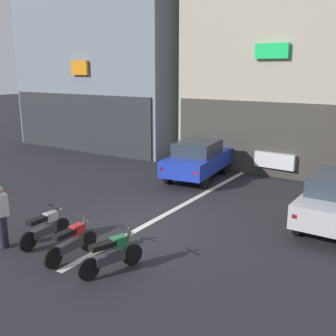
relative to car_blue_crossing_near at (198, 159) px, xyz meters
The scene contains 10 objects.
ground_plane 6.04m from the car_blue_crossing_near, 78.40° to the right, with size 120.00×120.00×0.00m, color #232328.
lane_centre_line 1.50m from the car_blue_crossing_near, ahead, with size 0.20×18.00×0.01m, color silver.
building_corner_left 12.13m from the car_blue_crossing_near, 143.57° to the left, with size 10.33×9.42×13.75m.
building_mid_block 8.29m from the car_blue_crossing_near, 69.55° to the left, with size 9.24×8.49×11.61m.
car_blue_crossing_near is the anchor object (origin of this frame).
car_white_down_street 4.80m from the car_blue_crossing_near, 54.81° to the left, with size 2.01×4.20×1.64m.
motorcycle_silver_row_leftmost 7.94m from the car_blue_crossing_near, 92.12° to the right, with size 0.55×1.67×0.98m.
motorcycle_red_row_left_mid 8.26m from the car_blue_crossing_near, 83.28° to the right, with size 0.55×1.67×0.98m.
motorcycle_green_row_centre 8.48m from the car_blue_crossing_near, 74.76° to the right, with size 0.67×1.61×0.98m.
person_by_motorcycles 8.75m from the car_blue_crossing_near, 96.64° to the right, with size 0.33×0.41×1.67m.
Camera 1 is at (6.63, -8.66, 4.52)m, focal length 42.80 mm.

